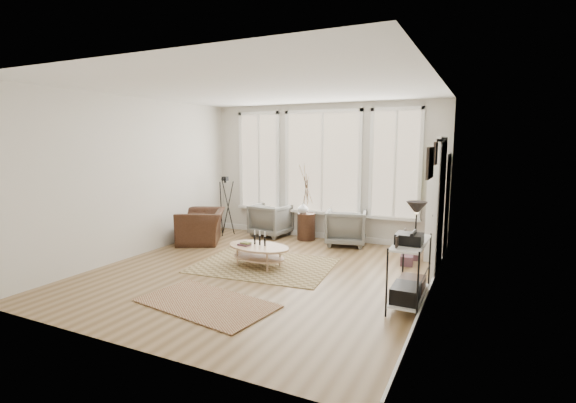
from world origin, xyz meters
The scene contains 17 objects.
room centered at (0.02, 0.03, 1.43)m, with size 5.50×5.54×2.90m.
bay_window centered at (0.00, 2.71, 1.61)m, with size 4.14×0.12×2.24m.
door centered at (2.57, 1.15, 1.12)m, with size 0.09×1.06×2.22m.
bookcase centered at (2.44, 2.23, 0.96)m, with size 0.31×0.85×2.06m.
low_shelf centered at (2.38, -0.30, 0.51)m, with size 0.38×1.08×1.30m.
wall_art centered at (2.58, -0.27, 1.88)m, with size 0.04×0.88×0.44m.
rug_main centered at (-0.14, 0.37, 0.01)m, with size 2.27×1.71×0.01m, color brown.
rug_runner centered at (0.00, -1.45, 0.01)m, with size 1.79×0.99×0.01m, color brown.
coffee_table centered at (-0.21, 0.30, 0.28)m, with size 1.22×0.87×0.52m.
armchair_left centered at (-1.11, 2.45, 0.36)m, with size 0.77×0.79×0.72m, color slate.
armchair_right centered at (0.67, 2.38, 0.37)m, with size 0.78×0.81×0.73m, color slate.
side_table centered at (-0.25, 2.44, 0.77)m, with size 0.38×0.38×1.61m.
vase centered at (-0.32, 2.43, 0.69)m, with size 0.23×0.23×0.24m, color silver.
accent_chair centered at (-2.13, 1.27, 0.34)m, with size 0.92×1.06×0.69m, color #3C2318.
tripod_camera centered at (-2.09, 2.12, 0.61)m, with size 0.47×0.47×1.32m.
book_stack_near centered at (2.05, 1.88, 0.09)m, with size 0.22×0.28×0.18m, color maroon.
book_stack_far centered at (2.05, 1.46, 0.08)m, with size 0.21×0.26×0.17m, color maroon.
Camera 1 is at (3.21, -5.67, 2.11)m, focal length 26.00 mm.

